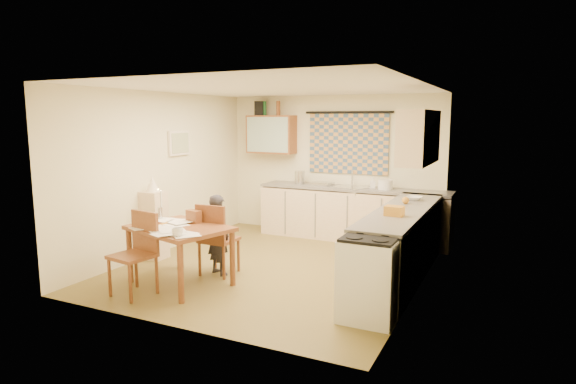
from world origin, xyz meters
The scene contains 44 objects.
floor centered at (0.00, 0.00, -0.01)m, with size 4.00×4.50×0.02m, color brown.
ceiling centered at (0.00, 0.00, 2.51)m, with size 4.00×4.50×0.02m, color white.
wall_back centered at (0.00, 2.26, 1.25)m, with size 4.00×0.02×2.50m, color beige.
wall_front centered at (0.00, -2.26, 1.25)m, with size 4.00×0.02×2.50m, color beige.
wall_left centered at (-2.01, 0.00, 1.25)m, with size 0.02×4.50×2.50m, color beige.
wall_right centered at (2.01, 0.00, 1.25)m, with size 0.02×4.50×2.50m, color beige.
window_blind centered at (0.30, 2.22, 1.65)m, with size 1.45×0.03×1.05m, color #3A577A.
curtain_rod centered at (0.30, 2.20, 2.20)m, with size 0.04×0.04×1.60m, color black.
wall_cabinet centered at (-1.15, 2.08, 1.80)m, with size 0.90×0.34×0.70m, color brown.
wall_cabinet_glass centered at (-1.15, 1.91, 1.80)m, with size 0.84×0.02×0.64m, color #99B2A5.
upper_cabinet_right centered at (1.83, 0.55, 1.85)m, with size 0.34×1.30×0.70m, color beige.
framed_print centered at (-1.97, 0.40, 1.70)m, with size 0.04×0.50×0.40m, color white.
print_canvas centered at (-1.95, 0.40, 1.70)m, with size 0.01×0.42×0.32m, color beige.
counter_back centered at (0.50, 1.95, 0.45)m, with size 3.30×0.62×0.92m.
counter_right centered at (1.70, 0.33, 0.45)m, with size 0.62×2.95×0.92m.
stove centered at (1.70, -1.20, 0.45)m, with size 0.58×0.58×0.89m.
sink centered at (0.46, 1.95, 0.88)m, with size 0.55×0.45×0.10m, color silver.
tap centered at (0.42, 2.13, 1.06)m, with size 0.03×0.03×0.28m, color silver.
dish_rack centered at (-0.07, 1.95, 0.95)m, with size 0.35×0.30×0.06m, color silver.
kettle centered at (-0.51, 1.95, 1.04)m, with size 0.18×0.18×0.24m, color silver.
mixing_bowl centered at (1.05, 1.95, 1.00)m, with size 0.24×0.24×0.16m, color white.
soap_bottle centered at (0.83, 2.00, 1.01)m, with size 0.10×0.11×0.18m, color white.
bowl centered at (1.70, 1.07, 0.95)m, with size 0.26×0.26×0.06m, color white.
orange_bag centered at (1.70, -0.18, 0.98)m, with size 0.22×0.16×0.12m, color orange.
fruit_orange centered at (1.65, 0.71, 0.97)m, with size 0.10×0.10×0.10m, color orange.
speaker centered at (-1.40, 2.08, 2.28)m, with size 0.16×0.20×0.26m, color black.
bottle_green centered at (-1.29, 2.08, 2.28)m, with size 0.07×0.07×0.26m, color #195926.
bottle_brown centered at (-1.01, 2.08, 2.28)m, with size 0.07×0.07×0.26m, color brown.
dining_table centered at (-0.77, -1.18, 0.38)m, with size 1.40×1.20×0.75m.
chair_far centered at (-0.56, -0.64, 0.30)m, with size 0.45×0.45×0.98m.
chair_near centered at (-1.03, -1.71, 0.31)m, with size 0.51×0.51×0.99m.
person centered at (-0.56, -0.63, 0.55)m, with size 0.47×0.39×1.09m, color black.
shelf_stand centered at (-1.84, -0.42, 0.51)m, with size 0.32×0.30×1.02m, color beige.
lampshade centered at (-1.84, -0.42, 1.13)m, with size 0.20×0.20×0.22m, color white.
letter_rack centered at (-0.75, -0.90, 0.83)m, with size 0.22×0.10×0.16m, color brown.
mug centered at (-0.45, -1.61, 0.80)m, with size 0.18×0.18×0.10m, color white.
magazine centered at (-1.28, -1.28, 0.76)m, with size 0.28×0.34×0.03m, color maroon.
book centered at (-1.17, -1.19, 0.76)m, with size 0.20×0.25×0.02m, color orange.
orange_box centered at (-1.13, -1.39, 0.77)m, with size 0.12×0.08×0.04m, color orange.
eyeglasses centered at (-0.69, -1.54, 0.76)m, with size 0.13×0.04×0.02m, color black.
candle_holder centered at (-1.22, -1.00, 0.84)m, with size 0.06×0.06×0.18m, color silver.
candle centered at (-1.22, -0.97, 1.04)m, with size 0.02×0.02×0.22m, color white.
candle_flame centered at (-1.26, -0.98, 1.16)m, with size 0.02×0.02×0.02m, color #FFCC66.
papers centered at (-0.81, -1.33, 0.76)m, with size 1.11×0.98×0.02m.
Camera 1 is at (3.00, -5.92, 2.09)m, focal length 30.00 mm.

